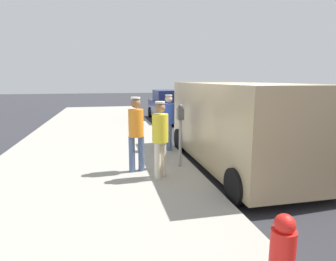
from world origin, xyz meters
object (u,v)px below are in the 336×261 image
Objects in this scene: pedestrian_in_yellow at (160,135)px; parked_sedan_behind at (170,107)px; parking_meter_near at (180,125)px; pedestrian_in_blue at (169,119)px; pedestrian_in_orange at (136,129)px; parked_van at (237,123)px; fire_hydrant at (282,257)px.

parked_sedan_behind is (-2.31, -9.19, -0.34)m from pedestrian_in_yellow.
pedestrian_in_blue reaches higher than parking_meter_near.
pedestrian_in_blue is 1.00× the size of pedestrian_in_yellow.
pedestrian_in_yellow is at bearing 73.42° from pedestrian_in_blue.
pedestrian_in_orange reaches higher than pedestrian_in_blue.
parked_van is at bearing 88.71° from parked_sedan_behind.
pedestrian_in_yellow is 2.25m from parked_van.
fire_hydrant is at bearing 82.01° from parked_sedan_behind.
parking_meter_near is 0.92× the size of pedestrian_in_yellow.
pedestrian_in_blue is at bearing -91.77° from fire_hydrant.
pedestrian_in_orange reaches higher than pedestrian_in_yellow.
pedestrian_in_orange is at bearing 7.67° from parking_meter_near.
pedestrian_in_blue is 0.32× the size of parked_van.
pedestrian_in_orange is 0.39× the size of parked_sedan_behind.
pedestrian_in_blue is 2.12m from parked_van.
fire_hydrant is (-0.52, 3.56, -0.52)m from pedestrian_in_yellow.
pedestrian_in_yellow is at bearing 130.12° from pedestrian_in_orange.
pedestrian_in_blue is 7.04m from parked_sedan_behind.
pedestrian_in_blue is at bearing -106.58° from pedestrian_in_yellow.
pedestrian_in_yellow is (-0.45, 0.54, -0.04)m from pedestrian_in_orange.
parking_meter_near is at bearing -132.17° from pedestrian_in_yellow.
parked_sedan_behind is at bearing -107.67° from pedestrian_in_orange.
parking_meter_near is 1.50m from parked_van.
pedestrian_in_orange reaches higher than parking_meter_near.
pedestrian_in_orange is at bearing 57.56° from pedestrian_in_blue.
pedestrian_in_blue is (-1.15, -1.81, -0.04)m from pedestrian_in_orange.
pedestrian_in_yellow is 1.91× the size of fire_hydrant.
parked_van reaches higher than parked_sedan_behind.
parked_sedan_behind is (-0.19, -8.43, -0.41)m from parked_van.
pedestrian_in_orange is (1.07, 0.14, -0.05)m from parking_meter_near.
pedestrian_in_blue reaches higher than fire_hydrant.
parked_van reaches higher than pedestrian_in_yellow.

